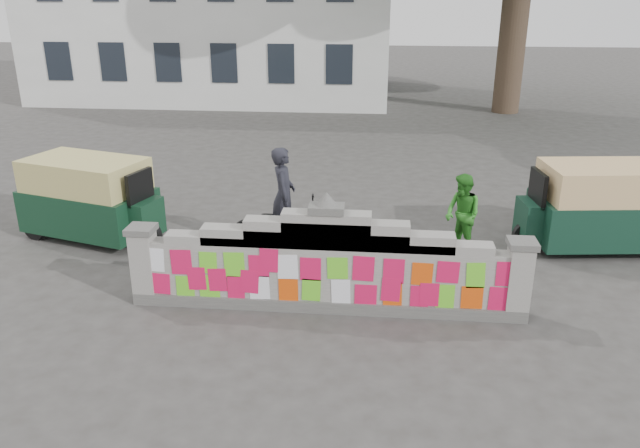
% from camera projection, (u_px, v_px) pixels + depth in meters
% --- Properties ---
extents(ground, '(100.00, 100.00, 0.00)m').
position_uv_depth(ground, '(326.00, 308.00, 10.27)').
color(ground, '#383533').
rests_on(ground, ground).
extents(parapet_wall, '(6.48, 0.44, 2.01)m').
position_uv_depth(parapet_wall, '(326.00, 267.00, 10.00)').
color(parapet_wall, '#4C4C49').
rests_on(parapet_wall, ground).
extents(building, '(16.00, 10.00, 8.90)m').
position_uv_depth(building, '(223.00, 8.00, 29.93)').
color(building, silver).
rests_on(building, ground).
extents(cyclist_bike, '(2.19, 0.98, 1.11)m').
position_uv_depth(cyclist_bike, '(284.00, 226.00, 12.26)').
color(cyclist_bike, black).
rests_on(cyclist_bike, ground).
extents(cyclist_rider, '(0.53, 0.74, 1.89)m').
position_uv_depth(cyclist_rider, '(284.00, 207.00, 12.12)').
color(cyclist_rider, black).
rests_on(cyclist_rider, ground).
extents(pedestrian, '(0.92, 0.97, 1.59)m').
position_uv_depth(pedestrian, '(462.00, 214.00, 12.18)').
color(pedestrian, '#2E8624').
rests_on(pedestrian, ground).
extents(rickshaw_left, '(3.13, 2.09, 1.68)m').
position_uv_depth(rickshaw_left, '(91.00, 197.00, 12.92)').
color(rickshaw_left, '#11331F').
rests_on(rickshaw_left, ground).
extents(rickshaw_right, '(3.19, 1.76, 1.72)m').
position_uv_depth(rickshaw_right, '(601.00, 206.00, 12.34)').
color(rickshaw_right, '#103123').
rests_on(rickshaw_right, ground).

